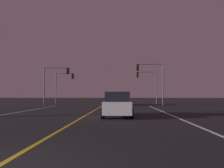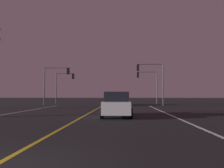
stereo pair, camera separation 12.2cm
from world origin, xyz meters
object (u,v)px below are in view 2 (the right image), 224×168
car_lead_same_lane (117,105)px  traffic_light_near_right (150,74)px  traffic_light_far_left (65,81)px  traffic_light_near_left (57,77)px  car_ahead_far (116,99)px  traffic_light_far_right (147,80)px

car_lead_same_lane → traffic_light_near_right: size_ratio=0.75×
car_lead_same_lane → traffic_light_far_left: (-9.07, 20.52, 2.95)m
car_lead_same_lane → traffic_light_near_left: size_ratio=0.81×
car_ahead_far → traffic_light_near_left: traffic_light_near_left is taller
traffic_light_near_right → traffic_light_far_right: (0.13, 5.50, -0.37)m
traffic_light_near_right → traffic_light_near_left: size_ratio=1.08×
car_lead_same_lane → traffic_light_far_right: bearing=-11.8°
traffic_light_far_left → traffic_light_near_left: bearing=-87.3°
car_lead_same_lane → traffic_light_near_right: bearing=-15.5°
traffic_light_near_right → traffic_light_far_right: size_ratio=1.10×
traffic_light_near_right → traffic_light_far_right: traffic_light_near_right is taller
traffic_light_far_right → car_lead_same_lane: bearing=78.2°
car_lead_same_lane → traffic_light_far_right: size_ratio=0.82×
traffic_light_near_left → traffic_light_far_right: size_ratio=1.01×
car_ahead_far → traffic_light_near_right: size_ratio=0.75×
traffic_light_near_right → car_lead_same_lane: bearing=74.5°
car_lead_same_lane → traffic_light_near_left: bearing=30.4°
traffic_light_near_right → traffic_light_near_left: traffic_light_near_right is taller
traffic_light_far_right → traffic_light_far_left: (-13.35, -0.00, -0.13)m
traffic_light_near_right → traffic_light_far_left: 14.34m
traffic_light_near_left → traffic_light_far_right: 14.20m
car_lead_same_lane → traffic_light_far_left: traffic_light_far_left is taller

